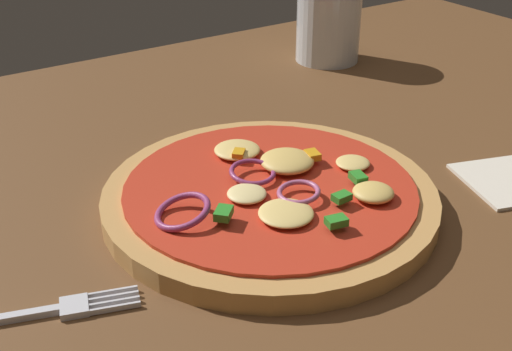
{
  "coord_description": "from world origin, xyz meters",
  "views": [
    {
      "loc": [
        -0.21,
        -0.37,
        0.31
      ],
      "look_at": [
        0.06,
        0.03,
        0.05
      ],
      "focal_mm": 46.79,
      "sensor_mm": 36.0,
      "label": 1
    }
  ],
  "objects": [
    {
      "name": "pizza",
      "position": [
        0.06,
        0.01,
        0.04
      ],
      "size": [
        0.27,
        0.27,
        0.03
      ],
      "color": "tan",
      "rests_on": "dining_table"
    },
    {
      "name": "dining_table",
      "position": [
        0.0,
        0.0,
        0.02
      ],
      "size": [
        1.38,
        0.87,
        0.03
      ],
      "color": "brown",
      "rests_on": "ground"
    },
    {
      "name": "beer_glass",
      "position": [
        0.33,
        0.27,
        0.08
      ],
      "size": [
        0.08,
        0.08,
        0.1
      ],
      "color": "silver",
      "rests_on": "dining_table"
    },
    {
      "name": "fork",
      "position": [
        -0.16,
        -0.02,
        0.03
      ],
      "size": [
        0.18,
        0.07,
        0.01
      ],
      "color": "silver",
      "rests_on": "dining_table"
    }
  ]
}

